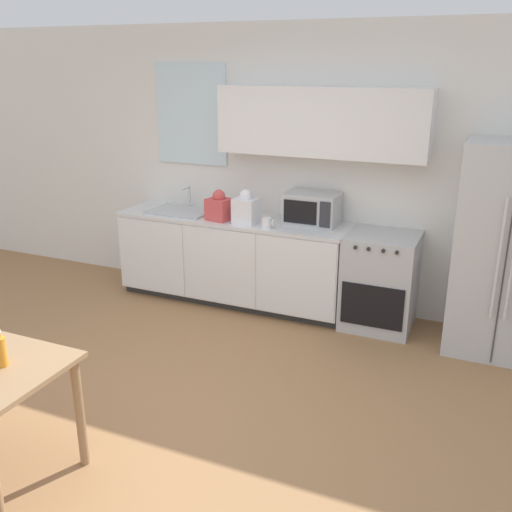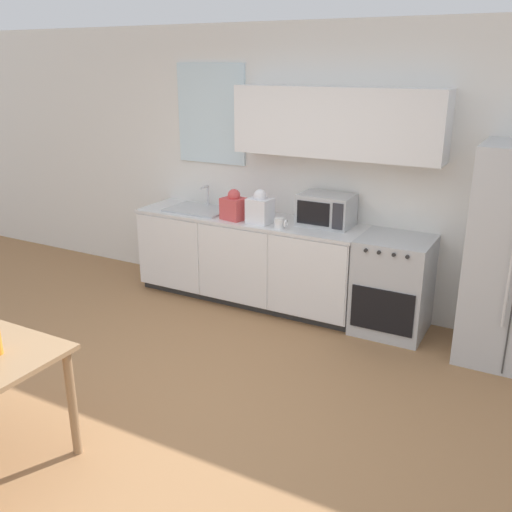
% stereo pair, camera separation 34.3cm
% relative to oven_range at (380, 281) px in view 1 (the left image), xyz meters
% --- Properties ---
extents(ground_plane, '(12.00, 12.00, 0.00)m').
position_rel_oven_range_xyz_m(ground_plane, '(-0.99, -2.01, -0.44)').
color(ground_plane, '#9E7047').
extents(wall_back, '(12.00, 0.38, 2.70)m').
position_rel_oven_range_xyz_m(wall_back, '(-0.95, 0.30, 0.99)').
color(wall_back, silver).
rests_on(wall_back, ground_plane).
extents(kitchen_counter, '(2.36, 0.63, 0.88)m').
position_rel_oven_range_xyz_m(kitchen_counter, '(-1.49, -0.01, 0.01)').
color(kitchen_counter, '#333333').
rests_on(kitchen_counter, ground_plane).
extents(oven_range, '(0.63, 0.61, 0.88)m').
position_rel_oven_range_xyz_m(oven_range, '(0.00, 0.00, 0.00)').
color(oven_range, '#B7BABC').
rests_on(oven_range, ground_plane).
extents(refrigerator, '(0.79, 0.73, 1.76)m').
position_rel_oven_range_xyz_m(refrigerator, '(1.01, -0.04, 0.44)').
color(refrigerator, silver).
rests_on(refrigerator, ground_plane).
extents(kitchen_sink, '(0.62, 0.46, 0.23)m').
position_rel_oven_range_xyz_m(kitchen_sink, '(-2.08, 0.00, 0.46)').
color(kitchen_sink, '#B7BABC').
rests_on(kitchen_sink, kitchen_counter).
extents(microwave, '(0.50, 0.35, 0.30)m').
position_rel_oven_range_xyz_m(microwave, '(-0.70, 0.09, 0.59)').
color(microwave, '#B7BABC').
rests_on(microwave, kitchen_counter).
extents(coffee_mug, '(0.12, 0.09, 0.10)m').
position_rel_oven_range_xyz_m(coffee_mug, '(-1.04, -0.21, 0.49)').
color(coffee_mug, white).
rests_on(coffee_mug, kitchen_counter).
extents(grocery_bag_0, '(0.25, 0.23, 0.30)m').
position_rel_oven_range_xyz_m(grocery_bag_0, '(-1.57, -0.13, 0.57)').
color(grocery_bag_0, '#D14C4C').
rests_on(grocery_bag_0, kitchen_counter).
extents(grocery_bag_1, '(0.24, 0.21, 0.33)m').
position_rel_oven_range_xyz_m(grocery_bag_1, '(-1.29, -0.13, 0.58)').
color(grocery_bag_1, white).
rests_on(grocery_bag_1, kitchen_counter).
extents(drink_bottle, '(0.07, 0.07, 0.22)m').
position_rel_oven_range_xyz_m(drink_bottle, '(-1.50, -2.91, 0.40)').
color(drink_bottle, orange).
rests_on(drink_bottle, dining_table).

